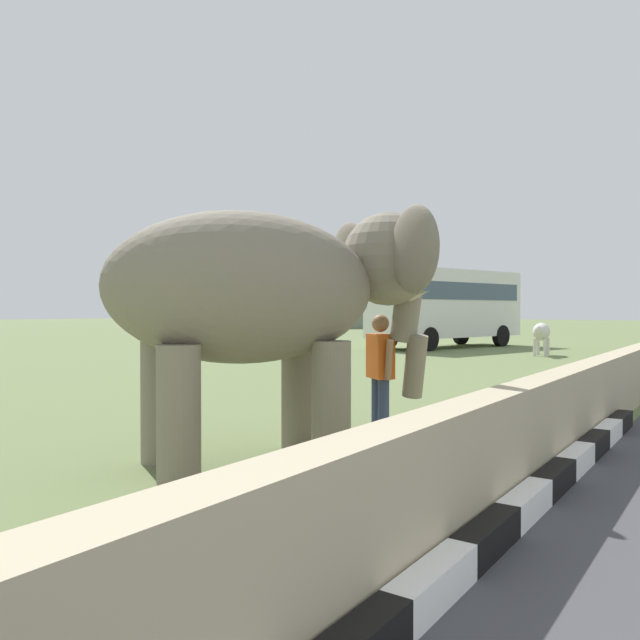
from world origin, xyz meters
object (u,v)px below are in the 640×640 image
Objects in this scene: person_handler at (380,370)px; bus_white at (446,302)px; cow_near at (541,332)px; elephant at (276,292)px.

bus_white reaches higher than person_handler.
person_handler is at bearing -159.04° from bus_white.
bus_white is 5.78m from cow_near.
cow_near is (18.25, 1.97, -1.05)m from elephant.
elephant is 22.06m from bus_white.
bus_white is (19.36, 7.42, 1.15)m from person_handler.
elephant is at bearing 163.13° from person_handler.
person_handler is at bearing -16.87° from elephant.
cow_near is (-2.69, -4.97, -1.21)m from bus_white.
person_handler is 0.19× the size of bus_white.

